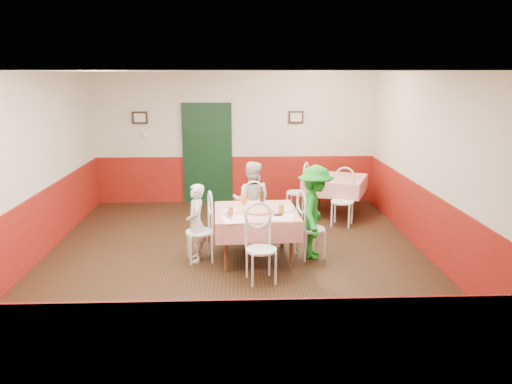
{
  "coord_description": "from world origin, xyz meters",
  "views": [
    {
      "loc": [
        0.03,
        -7.2,
        2.79
      ],
      "look_at": [
        0.31,
        0.0,
        1.05
      ],
      "focal_mm": 35.0,
      "sensor_mm": 36.0,
      "label": 1
    }
  ],
  "objects_px": {
    "second_table": "(334,196)",
    "chair_far": "(252,215)",
    "beer_bottle": "(262,196)",
    "pizza": "(258,211)",
    "wallet": "(277,215)",
    "glass_b": "(281,210)",
    "diner_far": "(252,201)",
    "glass_c": "(245,200)",
    "main_table": "(256,235)",
    "chair_second_a": "(297,193)",
    "diner_right": "(315,212)",
    "diner_left": "(196,223)",
    "chair_right": "(311,229)",
    "chair_second_b": "(342,202)",
    "chair_left": "(200,232)",
    "glass_a": "(231,212)",
    "chair_near": "(261,250)"
  },
  "relations": [
    {
      "from": "second_table",
      "to": "chair_far",
      "type": "distance_m",
      "value": 2.31
    },
    {
      "from": "second_table",
      "to": "beer_bottle",
      "type": "distance_m",
      "value": 2.58
    },
    {
      "from": "pizza",
      "to": "wallet",
      "type": "xyz_separation_m",
      "value": [
        0.27,
        -0.21,
        -0.0
      ]
    },
    {
      "from": "glass_b",
      "to": "beer_bottle",
      "type": "relative_size",
      "value": 0.61
    },
    {
      "from": "glass_b",
      "to": "wallet",
      "type": "height_order",
      "value": "glass_b"
    },
    {
      "from": "chair_far",
      "to": "beer_bottle",
      "type": "relative_size",
      "value": 3.67
    },
    {
      "from": "second_table",
      "to": "diner_far",
      "type": "distance_m",
      "value": 2.29
    },
    {
      "from": "chair_far",
      "to": "glass_c",
      "type": "bearing_deg",
      "value": 65.18
    },
    {
      "from": "diner_far",
      "to": "main_table",
      "type": "bearing_deg",
      "value": 101.11
    },
    {
      "from": "main_table",
      "to": "glass_b",
      "type": "relative_size",
      "value": 8.21
    },
    {
      "from": "glass_c",
      "to": "wallet",
      "type": "distance_m",
      "value": 0.8
    },
    {
      "from": "chair_second_a",
      "to": "diner_right",
      "type": "bearing_deg",
      "value": 21.84
    },
    {
      "from": "chair_second_a",
      "to": "diner_left",
      "type": "relative_size",
      "value": 0.76
    },
    {
      "from": "chair_right",
      "to": "diner_far",
      "type": "height_order",
      "value": "diner_far"
    },
    {
      "from": "chair_far",
      "to": "glass_b",
      "type": "distance_m",
      "value": 1.21
    },
    {
      "from": "chair_second_b",
      "to": "glass_b",
      "type": "xyz_separation_m",
      "value": [
        -1.31,
        -1.88,
        0.38
      ]
    },
    {
      "from": "chair_left",
      "to": "beer_bottle",
      "type": "bearing_deg",
      "value": 103.53
    },
    {
      "from": "second_table",
      "to": "diner_far",
      "type": "relative_size",
      "value": 0.83
    },
    {
      "from": "diner_far",
      "to": "diner_right",
      "type": "relative_size",
      "value": 0.94
    },
    {
      "from": "glass_a",
      "to": "diner_far",
      "type": "xyz_separation_m",
      "value": [
        0.34,
        1.2,
        -0.15
      ]
    },
    {
      "from": "chair_second_b",
      "to": "glass_c",
      "type": "bearing_deg",
      "value": -123.11
    },
    {
      "from": "chair_left",
      "to": "second_table",
      "type": "bearing_deg",
      "value": 122.46
    },
    {
      "from": "chair_right",
      "to": "chair_left",
      "type": "bearing_deg",
      "value": 79.59
    },
    {
      "from": "second_table",
      "to": "glass_c",
      "type": "relative_size",
      "value": 7.47
    },
    {
      "from": "second_table",
      "to": "chair_second_b",
      "type": "bearing_deg",
      "value": -90.0
    },
    {
      "from": "glass_b",
      "to": "main_table",
      "type": "bearing_deg",
      "value": 148.2
    },
    {
      "from": "glass_b",
      "to": "chair_second_a",
      "type": "bearing_deg",
      "value": 78.03
    },
    {
      "from": "glass_b",
      "to": "beer_bottle",
      "type": "distance_m",
      "value": 0.69
    },
    {
      "from": "glass_a",
      "to": "second_table",
      "type": "bearing_deg",
      "value": 52.88
    },
    {
      "from": "chair_right",
      "to": "diner_right",
      "type": "distance_m",
      "value": 0.27
    },
    {
      "from": "chair_far",
      "to": "diner_far",
      "type": "xyz_separation_m",
      "value": [
        -0.0,
        0.05,
        0.23
      ]
    },
    {
      "from": "chair_second_b",
      "to": "pizza",
      "type": "distance_m",
      "value": 2.39
    },
    {
      "from": "chair_right",
      "to": "glass_a",
      "type": "relative_size",
      "value": 6.62
    },
    {
      "from": "chair_second_a",
      "to": "glass_a",
      "type": "relative_size",
      "value": 6.62
    },
    {
      "from": "second_table",
      "to": "pizza",
      "type": "relative_size",
      "value": 2.6
    },
    {
      "from": "glass_b",
      "to": "chair_far",
      "type": "bearing_deg",
      "value": 110.28
    },
    {
      "from": "glass_c",
      "to": "glass_a",
      "type": "bearing_deg",
      "value": -107.17
    },
    {
      "from": "chair_left",
      "to": "chair_near",
      "type": "bearing_deg",
      "value": 35.81
    },
    {
      "from": "chair_near",
      "to": "glass_b",
      "type": "distance_m",
      "value": 0.8
    },
    {
      "from": "chair_left",
      "to": "glass_a",
      "type": "height_order",
      "value": "chair_left"
    },
    {
      "from": "glass_b",
      "to": "beer_bottle",
      "type": "xyz_separation_m",
      "value": [
        -0.25,
        0.64,
        0.05
      ]
    },
    {
      "from": "beer_bottle",
      "to": "wallet",
      "type": "xyz_separation_m",
      "value": [
        0.19,
        -0.68,
        -0.11
      ]
    },
    {
      "from": "chair_left",
      "to": "chair_right",
      "type": "distance_m",
      "value": 1.7
    },
    {
      "from": "chair_right",
      "to": "beer_bottle",
      "type": "distance_m",
      "value": 0.94
    },
    {
      "from": "chair_far",
      "to": "chair_near",
      "type": "xyz_separation_m",
      "value": [
        0.07,
        -1.7,
        0.0
      ]
    },
    {
      "from": "chair_second_a",
      "to": "diner_far",
      "type": "distance_m",
      "value": 1.8
    },
    {
      "from": "chair_near",
      "to": "main_table",
      "type": "bearing_deg",
      "value": 80.46
    },
    {
      "from": "chair_near",
      "to": "glass_a",
      "type": "height_order",
      "value": "chair_near"
    },
    {
      "from": "diner_right",
      "to": "pizza",
      "type": "bearing_deg",
      "value": 107.74
    },
    {
      "from": "chair_second_a",
      "to": "glass_b",
      "type": "height_order",
      "value": "glass_b"
    }
  ]
}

